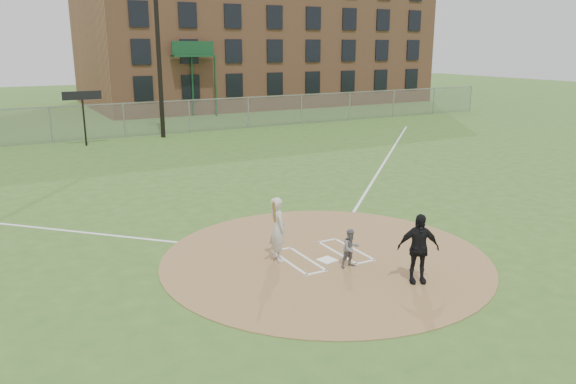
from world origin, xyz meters
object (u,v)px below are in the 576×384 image
catcher (351,248)px  umpire (418,248)px  home_plate (327,260)px  batter_at_plate (278,229)px

catcher → umpire: bearing=-60.0°
umpire → catcher: bearing=146.3°
home_plate → batter_at_plate: (-1.08, 0.64, 0.82)m
catcher → umpire: 1.72m
catcher → batter_at_plate: 1.88m
home_plate → batter_at_plate: batter_at_plate is taller
home_plate → batter_at_plate: 1.50m
home_plate → umpire: 2.49m
home_plate → catcher: (0.28, -0.61, 0.47)m
home_plate → umpire: size_ratio=0.25×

